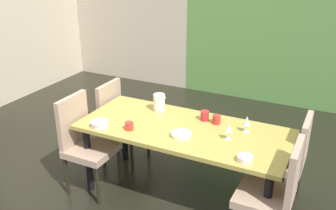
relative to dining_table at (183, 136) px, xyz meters
The scene contains 17 objects.
ground_plane 0.83m from the dining_table, 164.56° to the right, with size 6.28×6.15×0.02m, color black.
back_panel_interior 3.82m from the dining_table, 129.69° to the left, with size 2.38×0.10×2.56m, color beige.
garden_window_panel 3.05m from the dining_table, 75.79° to the left, with size 3.90×0.10×2.56m, color #5B9045.
dining_table is the anchor object (origin of this frame).
chair_right_near 1.00m from the dining_table, 18.38° to the right, with size 0.44×0.44×0.98m.
chair_left_far 0.99m from the dining_table, 161.53° to the left, with size 0.45×0.44×0.93m.
chair_left_near 1.00m from the dining_table, 161.65° to the right, with size 0.45×0.44×1.00m.
chair_right_far 0.99m from the dining_table, 18.46° to the left, with size 0.44×0.44×0.93m.
wine_glass_east 0.61m from the dining_table, 17.99° to the left, with size 0.06×0.06×0.16m.
wine_glass_left 0.49m from the dining_table, ahead, with size 0.06×0.06×0.15m.
serving_bowl_corner 0.80m from the dining_table, 155.71° to the right, with size 0.17×0.17×0.05m, color beige.
serving_bowl_near_window 0.76m from the dining_table, 25.66° to the right, with size 0.13×0.13×0.05m, color white.
serving_bowl_rear 0.20m from the dining_table, 72.96° to the right, with size 0.19×0.19×0.04m, color silver.
cup_north 0.30m from the dining_table, 64.48° to the left, with size 0.08×0.08×0.10m, color red.
cup_near_shelf 0.36m from the dining_table, 42.26° to the left, with size 0.08×0.08×0.09m, color red.
cup_front 0.52m from the dining_table, 149.60° to the right, with size 0.08×0.08×0.07m, color red.
pitcher_west 0.49m from the dining_table, 146.95° to the left, with size 0.13×0.12×0.18m.
Camera 1 is at (1.72, -2.76, 2.32)m, focal length 40.00 mm.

